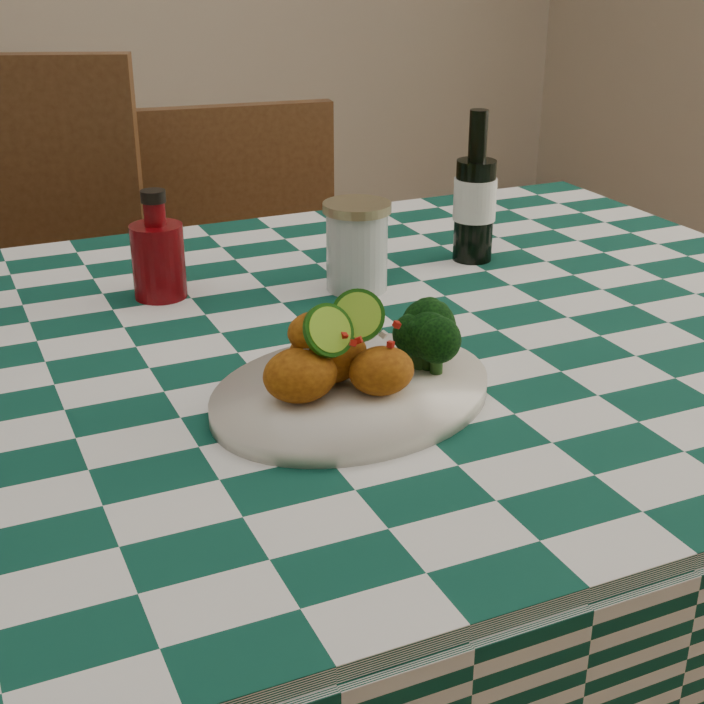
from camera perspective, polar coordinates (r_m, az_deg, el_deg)
name	(u,v)px	position (r m, az deg, el deg)	size (l,w,h in m)	color
dining_table	(252,628)	(1.34, -5.84, -15.67)	(1.66, 1.06, 0.79)	#0D4134
plate	(352,393)	(1.01, 0.00, -2.40)	(0.31, 0.24, 0.02)	silver
fried_chicken_pile	(344,346)	(0.98, -0.45, 0.34)	(0.14, 0.10, 0.09)	#A85E10
broccoli_side	(420,338)	(1.03, 3.99, 0.83)	(0.09, 0.09, 0.07)	black
ketchup_bottle	(157,245)	(1.29, -11.27, 6.15)	(0.07, 0.07, 0.14)	#5C0408
mason_jar	(357,246)	(1.30, 0.29, 6.16)	(0.09, 0.09, 0.12)	#B2BCBA
beer_bottle	(475,187)	(1.42, 7.20, 9.52)	(0.06, 0.06, 0.22)	black
wooden_chair_left	(4,369)	(1.84, -19.59, -0.96)	(0.47, 0.49, 1.03)	#472814
wooden_chair_right	(260,347)	(1.99, -5.37, 0.30)	(0.41, 0.43, 0.90)	#472814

